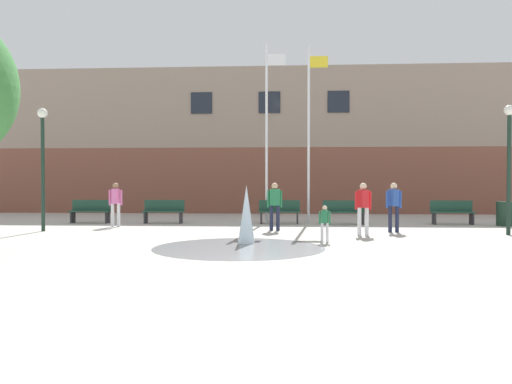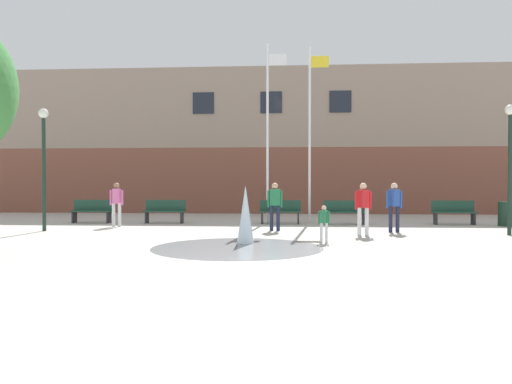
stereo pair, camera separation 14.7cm
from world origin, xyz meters
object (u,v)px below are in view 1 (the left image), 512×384
object	(u,v)px
child_running	(325,221)
adult_watching	(363,205)
park_bench_center	(279,211)
teen_by_trashcan	(275,203)
flagpole_right	(309,129)
park_bench_left_of_flagpoles	(164,211)
park_bench_under_right_flagpole	(344,212)
flagpole_left	(267,128)
lamp_post_left_lane	(43,151)
park_bench_near_trashcan	(452,212)
lamp_post_right_lane	(509,150)
park_bench_far_left	(91,211)
adult_near_bench	(116,201)
adult_in_red	(394,203)
trash_can	(504,214)

from	to	relation	value
child_running	adult_watching	size ratio (longest dim) A/B	0.62
park_bench_center	teen_by_trashcan	bearing A→B (deg)	-92.32
park_bench_center	flagpole_right	xyz separation A→B (m)	(1.18, 0.49, 3.25)
park_bench_left_of_flagpoles	park_bench_under_right_flagpole	bearing A→B (deg)	-0.80
flagpole_left	lamp_post_left_lane	world-z (taller)	flagpole_left
flagpole_left	lamp_post_left_lane	size ratio (longest dim) A/B	1.76
teen_by_trashcan	flagpole_right	bearing A→B (deg)	59.91
park_bench_near_trashcan	lamp_post_right_lane	xyz separation A→B (m)	(0.43, -3.83, 2.10)
child_running	park_bench_under_right_flagpole	bearing A→B (deg)	13.51
park_bench_far_left	lamp_post_right_lane	bearing A→B (deg)	-14.08
park_bench_left_of_flagpoles	lamp_post_right_lane	xyz separation A→B (m)	(11.58, -3.71, 2.10)
lamp_post_left_lane	park_bench_center	bearing A→B (deg)	24.41
teen_by_trashcan	lamp_post_left_lane	world-z (taller)	lamp_post_left_lane
park_bench_far_left	adult_near_bench	distance (m)	2.27
park_bench_center	child_running	world-z (taller)	child_running
adult_watching	lamp_post_left_lane	bearing A→B (deg)	65.53
adult_in_red	flagpole_right	xyz separation A→B (m)	(-2.53, 3.63, 2.80)
park_bench_far_left	trash_can	bearing A→B (deg)	-1.41
flagpole_right	park_bench_far_left	bearing A→B (deg)	-175.81
child_running	trash_can	world-z (taller)	child_running
flagpole_right	flagpole_left	bearing A→B (deg)	180.00
park_bench_far_left	adult_in_red	world-z (taller)	adult_in_red
park_bench_near_trashcan	adult_in_red	bearing A→B (deg)	-132.05
park_bench_far_left	adult_near_bench	size ratio (longest dim) A/B	1.01
park_bench_left_of_flagpoles	lamp_post_right_lane	bearing A→B (deg)	-17.77
park_bench_far_left	park_bench_center	xyz separation A→B (m)	(7.45, 0.14, 0.00)
adult_in_red	trash_can	size ratio (longest dim) A/B	1.77
park_bench_under_right_flagpole	trash_can	distance (m)	5.83
adult_in_red	flagpole_left	bearing A→B (deg)	-150.12
adult_watching	flagpole_right	bearing A→B (deg)	-3.95
adult_near_bench	park_bench_near_trashcan	bearing A→B (deg)	-84.01
teen_by_trashcan	lamp_post_left_lane	size ratio (longest dim) A/B	0.39
park_bench_far_left	adult_watching	distance (m)	10.82
park_bench_under_right_flagpole	adult_near_bench	distance (m)	8.52
adult_in_red	trash_can	bearing A→B (deg)	100.43
adult_in_red	child_running	world-z (taller)	adult_in_red
adult_in_red	lamp_post_right_lane	world-z (taller)	lamp_post_right_lane
adult_in_red	adult_near_bench	size ratio (longest dim) A/B	1.00
park_bench_under_right_flagpole	flagpole_right	bearing A→B (deg)	153.22
lamp_post_left_lane	adult_watching	bearing A→B (deg)	-3.63
child_running	lamp_post_right_lane	distance (m)	6.46
adult_watching	flagpole_left	distance (m)	6.25
park_bench_left_of_flagpoles	adult_near_bench	xyz separation A→B (m)	(-1.35, -1.67, 0.45)
teen_by_trashcan	trash_can	xyz separation A→B (m)	(8.41, 2.31, -0.48)
adult_watching	trash_can	distance (m)	6.77
teen_by_trashcan	adult_watching	bearing A→B (deg)	-34.51
park_bench_near_trashcan	adult_in_red	world-z (taller)	adult_in_red
park_bench_left_of_flagpoles	park_bench_near_trashcan	size ratio (longest dim) A/B	1.00
park_bench_near_trashcan	flagpole_right	xyz separation A→B (m)	(-5.42, 0.43, 3.25)
park_bench_far_left	flagpole_left	size ratio (longest dim) A/B	0.23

